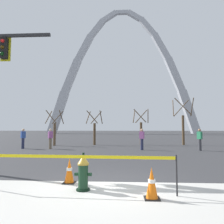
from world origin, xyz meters
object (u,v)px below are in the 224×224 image
Objects in this scene: monument_arch at (122,77)px; pedestrian_standing_center at (23,138)px; traffic_cone_mid_sidewalk at (69,171)px; pedestrian_near_trees at (200,139)px; pedestrian_walking_right at (50,139)px; fire_hydrant at (83,173)px; traffic_cone_by_hydrant at (152,183)px; pedestrian_walking_left at (142,139)px.

monument_arch reaches higher than pedestrian_standing_center.
pedestrian_standing_center reaches higher than traffic_cone_mid_sidewalk.
traffic_cone_mid_sidewalk is 11.92m from pedestrian_near_trees.
pedestrian_near_trees is at bearing -3.25° from pedestrian_walking_right.
traffic_cone_mid_sidewalk is at bearing -91.19° from monument_arch.
monument_arch reaches higher than traffic_cone_mid_sidewalk.
pedestrian_walking_right is (-4.72, 10.87, 0.35)m from fire_hydrant.
pedestrian_walking_right reaches higher than fire_hydrant.
pedestrian_standing_center is (-8.71, 11.55, 0.46)m from traffic_cone_by_hydrant.
pedestrian_walking_right reaches higher than traffic_cone_by_hydrant.
pedestrian_walking_left is at bearing -2.88° from pedestrian_walking_right.
fire_hydrant is 0.62× the size of pedestrian_walking_left.
pedestrian_near_trees reaches higher than traffic_cone_mid_sidewalk.
traffic_cone_by_hydrant is 2.62m from traffic_cone_mid_sidewalk.
monument_arch is 50.36m from pedestrian_standing_center.
traffic_cone_by_hydrant is at bearing -93.62° from pedestrian_walking_left.
monument_arch is 28.63× the size of pedestrian_standing_center.
fire_hydrant is 13.00m from pedestrian_standing_center.
pedestrian_standing_center reaches higher than traffic_cone_by_hydrant.
pedestrian_walking_right is (-5.36, -47.17, -16.18)m from monument_arch.
pedestrian_standing_center is at bearing -99.20° from monument_arch.
traffic_cone_by_hydrant is 0.46× the size of pedestrian_walking_left.
pedestrian_walking_left is 4.18m from pedestrian_near_trees.
monument_arch is 50.83m from pedestrian_near_trees.
traffic_cone_mid_sidewalk is 59.71m from monument_arch.
fire_hydrant reaches higher than traffic_cone_by_hydrant.
monument_arch reaches higher than traffic_cone_by_hydrant.
pedestrian_near_trees is at bearing -82.90° from monument_arch.
traffic_cone_by_hydrant is 60.95m from monument_arch.
traffic_cone_by_hydrant is 11.87m from pedestrian_near_trees.
traffic_cone_by_hydrant is at bearing -52.99° from pedestrian_standing_center.
fire_hydrant is at bearing 161.15° from traffic_cone_by_hydrant.
pedestrian_standing_center is 1.00× the size of pedestrian_near_trees.
pedestrian_walking_left is 1.00× the size of pedestrian_near_trees.
pedestrian_walking_right is 1.00× the size of pedestrian_near_trees.
pedestrian_walking_left reaches higher than traffic_cone_by_hydrant.
pedestrian_walking_left and pedestrian_near_trees have the same top height.
traffic_cone_by_hydrant is at bearing -60.64° from pedestrian_walking_right.
fire_hydrant is 10.79m from pedestrian_walking_left.
fire_hydrant is 1.36× the size of traffic_cone_by_hydrant.
traffic_cone_by_hydrant is 11.13m from pedestrian_walking_left.
pedestrian_walking_right is at bearing 177.12° from pedestrian_walking_left.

